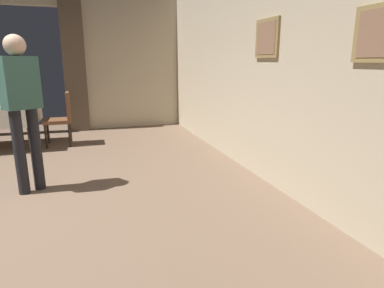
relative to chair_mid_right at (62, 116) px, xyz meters
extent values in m
cube|color=beige|center=(2.53, -2.82, 0.98)|extent=(0.12, 8.40, 3.00)
cube|color=#997F4C|center=(2.46, -4.22, 1.13)|extent=(0.03, 0.54, 0.41)
cube|color=#8C664C|center=(2.44, -4.22, 1.13)|extent=(0.01, 0.44, 0.34)
cube|color=#997F4C|center=(2.46, -2.62, 1.19)|extent=(0.03, 0.49, 0.44)
cube|color=#8C664C|center=(2.44, -2.62, 1.19)|extent=(0.01, 0.40, 0.36)
cube|color=beige|center=(1.28, 1.38, 0.98)|extent=(2.50, 0.12, 3.00)
cube|color=brown|center=(0.25, 1.24, 0.83)|extent=(0.44, 0.14, 2.69)
cylinder|color=#4C3D2D|center=(-0.50, -0.31, -0.16)|extent=(0.06, 0.06, 0.71)
cylinder|color=#4C3D2D|center=(-0.50, 0.52, -0.16)|extent=(0.06, 0.06, 0.71)
cube|color=silver|center=(-1.03, 0.63, 0.07)|extent=(1.27, 0.02, 0.34)
cube|color=silver|center=(-0.39, 0.10, 0.07)|extent=(0.02, 1.06, 0.34)
cylinder|color=black|center=(-0.27, -0.19, -0.31)|extent=(0.04, 0.04, 0.42)
cylinder|color=black|center=(-0.27, 0.19, -0.31)|extent=(0.04, 0.04, 0.42)
cylinder|color=black|center=(0.11, -0.19, -0.31)|extent=(0.04, 0.04, 0.42)
cylinder|color=black|center=(0.11, 0.19, -0.31)|extent=(0.04, 0.04, 0.42)
cube|color=brown|center=(-0.08, 0.00, -0.08)|extent=(0.44, 0.44, 0.06)
cube|color=brown|center=(0.12, 0.00, 0.17)|extent=(0.05, 0.42, 0.48)
cylinder|color=white|center=(-0.90, 0.23, 0.24)|extent=(0.20, 0.20, 0.01)
cylinder|color=black|center=(-0.17, -2.15, -0.04)|extent=(0.12, 0.12, 0.95)
cylinder|color=black|center=(-0.32, -2.24, -0.04)|extent=(0.12, 0.12, 0.95)
cube|color=#33594C|center=(-0.24, -2.20, 0.71)|extent=(0.42, 0.38, 0.55)
sphere|color=tan|center=(-0.24, -2.20, 1.09)|extent=(0.22, 0.22, 0.22)
camera|label=1|loc=(0.41, -6.12, 0.93)|focal=30.75mm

